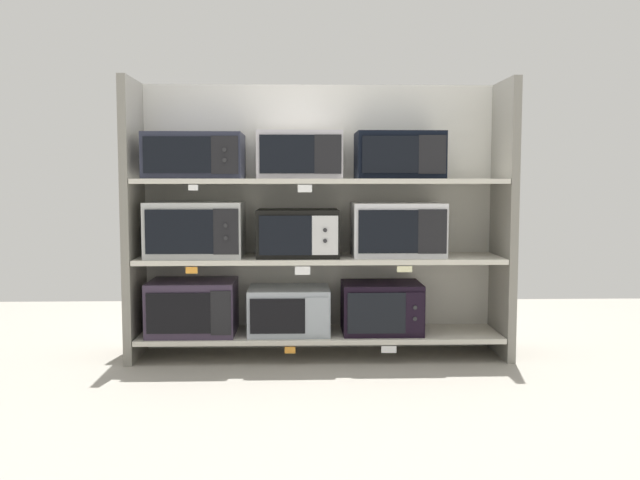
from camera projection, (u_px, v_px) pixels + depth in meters
The scene contains 23 objects.
ground at pixel (326, 411), 3.31m from camera, with size 6.21×6.00×0.02m, color gray.
back_panel at pixel (319, 218), 4.47m from camera, with size 2.41×0.04×1.69m, color beige.
upright_left at pixel (133, 220), 4.19m from camera, with size 0.05×0.45×1.69m, color gray.
upright_right at pixel (504, 220), 4.26m from camera, with size 0.05×0.45×1.69m, color gray.
shelf_0 at pixel (320, 335), 4.29m from camera, with size 2.21×0.45×0.03m, color beige.
microwave_0 at pixel (193, 307), 4.25m from camera, with size 0.52×0.41×0.33m.
microwave_1 at pixel (289, 310), 4.27m from camera, with size 0.50×0.38×0.28m.
microwave_2 at pixel (381, 307), 4.28m from camera, with size 0.48×0.38×0.31m.
price_tag_0 at pixel (290, 350), 4.06m from camera, with size 0.06×0.00×0.04m, color orange.
price_tag_1 at pixel (389, 349), 4.08m from camera, with size 0.09×0.00×0.04m, color white.
shelf_1 at pixel (320, 259), 4.25m from camera, with size 2.21×0.45×0.03m, color beige.
microwave_3 at pixel (196, 229), 4.21m from camera, with size 0.57×0.40×0.33m.
microwave_4 at pixel (298, 233), 4.23m from camera, with size 0.49×0.39×0.29m.
microwave_5 at pixel (397, 230), 4.24m from camera, with size 0.56×0.36×0.33m.
price_tag_2 at pixel (192, 270), 4.00m from camera, with size 0.07×0.00×0.04m, color orange.
price_tag_3 at pixel (303, 271), 4.02m from camera, with size 0.09×0.00×0.05m, color white.
price_tag_4 at pixel (405, 269), 4.04m from camera, with size 0.09×0.00×0.04m, color beige.
shelf_2 at pixel (320, 181), 4.21m from camera, with size 2.21×0.45×0.03m, color beige.
microwave_6 at pixel (195, 156), 4.17m from camera, with size 0.58×0.42×0.27m.
microwave_7 at pixel (300, 155), 4.19m from camera, with size 0.50×0.39×0.28m.
microwave_8 at pixel (399, 155), 4.21m from camera, with size 0.52×0.36×0.28m.
price_tag_5 at pixel (193, 188), 3.96m from camera, with size 0.06×0.00×0.03m, color white.
price_tag_6 at pixel (305, 188), 3.98m from camera, with size 0.08×0.00×0.04m, color white.
Camera 1 is at (-0.13, -4.22, 1.09)m, focal length 38.88 mm.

